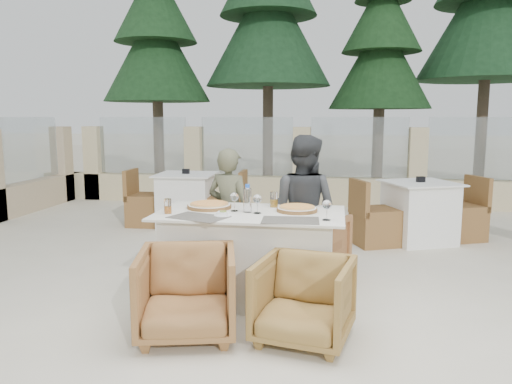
% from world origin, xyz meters
% --- Properties ---
extents(ground, '(80.00, 80.00, 0.00)m').
position_xyz_m(ground, '(0.00, 0.00, 0.00)').
color(ground, beige).
rests_on(ground, ground).
extents(sand_patch, '(30.00, 16.00, 0.01)m').
position_xyz_m(sand_patch, '(0.00, 14.00, 0.01)').
color(sand_patch, beige).
rests_on(sand_patch, ground).
extents(perimeter_wall_far, '(10.00, 0.34, 1.60)m').
position_xyz_m(perimeter_wall_far, '(0.00, 4.80, 0.80)').
color(perimeter_wall_far, beige).
rests_on(perimeter_wall_far, ground).
extents(pine_far_left, '(2.42, 2.42, 5.50)m').
position_xyz_m(pine_far_left, '(-3.50, 7.00, 2.75)').
color(pine_far_left, '#1B401E').
rests_on(pine_far_left, ground).
extents(pine_mid_left, '(2.86, 2.86, 6.50)m').
position_xyz_m(pine_mid_left, '(-1.00, 7.50, 3.25)').
color(pine_mid_left, '#1B4021').
rests_on(pine_mid_left, ground).
extents(pine_centre, '(2.20, 2.20, 5.00)m').
position_xyz_m(pine_centre, '(1.50, 7.20, 2.50)').
color(pine_centre, '#1B3F1C').
rests_on(pine_centre, ground).
extents(pine_mid_right, '(2.99, 2.99, 6.80)m').
position_xyz_m(pine_mid_right, '(3.80, 7.80, 3.40)').
color(pine_mid_right, '#1B4122').
rests_on(pine_mid_right, ground).
extents(dining_table, '(1.60, 0.90, 0.77)m').
position_xyz_m(dining_table, '(-0.08, -0.01, 0.39)').
color(dining_table, silver).
rests_on(dining_table, ground).
extents(placemat_near_left, '(0.53, 0.44, 0.00)m').
position_xyz_m(placemat_near_left, '(-0.46, -0.30, 0.77)').
color(placemat_near_left, '#5A564D').
rests_on(placemat_near_left, dining_table).
extents(placemat_near_right, '(0.47, 0.33, 0.00)m').
position_xyz_m(placemat_near_right, '(0.29, -0.30, 0.77)').
color(placemat_near_right, '#565249').
rests_on(placemat_near_right, dining_table).
extents(pizza_left, '(0.44, 0.44, 0.05)m').
position_xyz_m(pizza_left, '(-0.48, 0.12, 0.80)').
color(pizza_left, orange).
rests_on(pizza_left, dining_table).
extents(pizza_right, '(0.45, 0.45, 0.05)m').
position_xyz_m(pizza_right, '(0.31, 0.09, 0.79)').
color(pizza_right, orange).
rests_on(pizza_right, dining_table).
extents(water_bottle, '(0.08, 0.08, 0.24)m').
position_xyz_m(water_bottle, '(-0.11, -0.01, 0.89)').
color(water_bottle, '#C2E9FF').
rests_on(water_bottle, dining_table).
extents(wine_glass_centre, '(0.08, 0.08, 0.18)m').
position_xyz_m(wine_glass_centre, '(-0.23, 0.01, 0.86)').
color(wine_glass_centre, white).
rests_on(wine_glass_centre, dining_table).
extents(wine_glass_near, '(0.10, 0.10, 0.18)m').
position_xyz_m(wine_glass_near, '(-0.02, -0.06, 0.86)').
color(wine_glass_near, silver).
rests_on(wine_glass_near, dining_table).
extents(wine_glass_corner, '(0.08, 0.08, 0.18)m').
position_xyz_m(wine_glass_corner, '(0.57, -0.25, 0.86)').
color(wine_glass_corner, white).
rests_on(wine_glass_corner, dining_table).
extents(beer_glass_left, '(0.07, 0.07, 0.13)m').
position_xyz_m(beer_glass_left, '(-0.76, -0.18, 0.83)').
color(beer_glass_left, orange).
rests_on(beer_glass_left, dining_table).
extents(beer_glass_right, '(0.08, 0.08, 0.14)m').
position_xyz_m(beer_glass_right, '(0.08, 0.26, 0.84)').
color(beer_glass_right, orange).
rests_on(beer_glass_right, dining_table).
extents(olive_dish, '(0.13, 0.13, 0.04)m').
position_xyz_m(olive_dish, '(-0.28, -0.21, 0.79)').
color(olive_dish, white).
rests_on(olive_dish, dining_table).
extents(armchair_far_left, '(0.77, 0.79, 0.65)m').
position_xyz_m(armchair_far_left, '(-0.45, 0.58, 0.32)').
color(armchair_far_left, brown).
rests_on(armchair_far_left, ground).
extents(armchair_far_right, '(0.91, 0.92, 0.64)m').
position_xyz_m(armchair_far_right, '(0.36, 0.66, 0.32)').
color(armchair_far_right, '#905D34').
rests_on(armchair_far_right, ground).
extents(armchair_near_left, '(0.83, 0.85, 0.64)m').
position_xyz_m(armchair_near_left, '(-0.40, -0.83, 0.32)').
color(armchair_near_left, olive).
rests_on(armchair_near_left, ground).
extents(armchair_near_right, '(0.75, 0.77, 0.60)m').
position_xyz_m(armchair_near_right, '(0.43, -0.78, 0.30)').
color(armchair_near_right, olive).
rests_on(armchair_near_right, ground).
extents(diner_left, '(0.54, 0.44, 1.28)m').
position_xyz_m(diner_left, '(-0.40, 0.58, 0.64)').
color(diner_left, '#585A41').
rests_on(diner_left, ground).
extents(diner_right, '(0.83, 0.74, 1.42)m').
position_xyz_m(diner_right, '(0.33, 0.52, 0.71)').
color(diner_right, '#35373A').
rests_on(diner_right, ground).
extents(bg_table_a, '(1.67, 0.88, 0.77)m').
position_xyz_m(bg_table_a, '(-1.51, 2.71, 0.39)').
color(bg_table_a, white).
rests_on(bg_table_a, ground).
extents(bg_table_b, '(1.83, 1.39, 0.77)m').
position_xyz_m(bg_table_b, '(1.67, 2.30, 0.39)').
color(bg_table_b, white).
rests_on(bg_table_b, ground).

